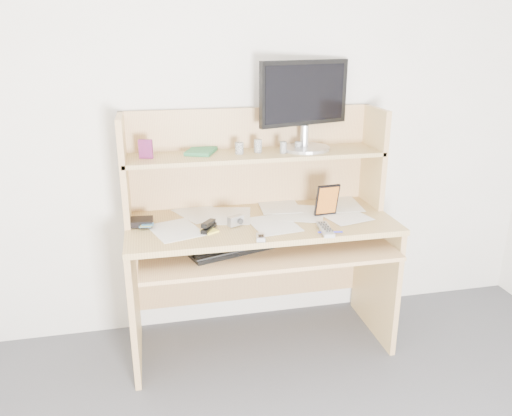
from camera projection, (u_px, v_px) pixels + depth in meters
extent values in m
cube|color=white|center=(249.00, 116.00, 2.77)|extent=(3.60, 0.04, 2.50)
cube|color=tan|center=(261.00, 223.00, 2.64)|extent=(1.40, 0.60, 0.03)
cube|color=tan|center=(134.00, 299.00, 2.62)|extent=(0.03, 0.56, 0.72)
cube|color=tan|center=(376.00, 274.00, 2.90)|extent=(0.03, 0.56, 0.72)
cube|color=tan|center=(250.00, 268.00, 3.03)|extent=(1.34, 0.02, 0.41)
cube|color=tan|center=(266.00, 248.00, 2.56)|extent=(1.28, 0.55, 0.02)
cube|color=tan|center=(250.00, 157.00, 2.81)|extent=(1.40, 0.02, 0.55)
cube|color=tan|center=(124.00, 170.00, 2.55)|extent=(0.03, 0.30, 0.55)
cube|color=tan|center=(373.00, 157.00, 2.82)|extent=(0.03, 0.30, 0.55)
cube|color=tan|center=(255.00, 155.00, 2.67)|extent=(1.38, 0.30, 0.02)
cube|color=white|center=(261.00, 220.00, 2.63)|extent=(1.32, 0.54, 0.01)
cube|color=black|center=(231.00, 250.00, 2.49)|extent=(0.44, 0.27, 0.02)
cube|color=black|center=(231.00, 247.00, 2.48)|extent=(0.41, 0.25, 0.01)
cube|color=#999894|center=(325.00, 229.00, 2.47)|extent=(0.07, 0.19, 0.02)
cube|color=#BABABC|center=(261.00, 237.00, 2.38)|extent=(0.05, 0.08, 0.02)
cube|color=black|center=(209.00, 225.00, 2.49)|extent=(0.09, 0.13, 0.04)
cube|color=black|center=(141.00, 222.00, 2.55)|extent=(0.13, 0.11, 0.03)
cube|color=#FBEA42|center=(209.00, 231.00, 2.47)|extent=(0.10, 0.10, 0.01)
cube|color=#A9A9AB|center=(235.00, 221.00, 2.54)|extent=(0.09, 0.07, 0.05)
cube|color=black|center=(327.00, 200.00, 2.65)|extent=(0.13, 0.03, 0.18)
cylinder|color=#191DC2|center=(330.00, 232.00, 2.45)|extent=(0.12, 0.03, 0.01)
cube|color=maroon|center=(146.00, 149.00, 2.52)|extent=(0.07, 0.04, 0.10)
cube|color=#34825A|center=(201.00, 151.00, 2.66)|extent=(0.20, 0.22, 0.02)
cylinder|color=black|center=(239.00, 148.00, 2.63)|extent=(0.06, 0.06, 0.06)
cylinder|color=silver|center=(258.00, 146.00, 2.66)|extent=(0.05, 0.05, 0.07)
cylinder|color=black|center=(298.00, 146.00, 2.71)|extent=(0.04, 0.04, 0.05)
cylinder|color=silver|center=(283.00, 147.00, 2.64)|extent=(0.04, 0.04, 0.06)
cylinder|color=silver|center=(305.00, 148.00, 2.73)|extent=(0.27, 0.27, 0.02)
cylinder|color=silver|center=(304.00, 136.00, 2.72)|extent=(0.05, 0.05, 0.11)
cube|color=black|center=(305.00, 93.00, 2.67)|extent=(0.53, 0.20, 0.34)
cube|color=black|center=(306.00, 93.00, 2.65)|extent=(0.48, 0.16, 0.30)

